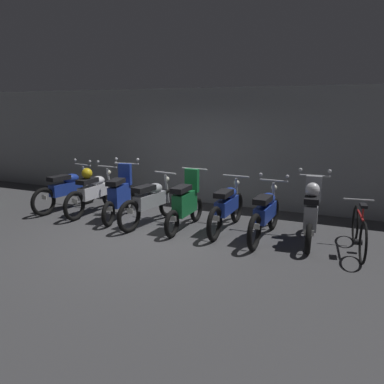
{
  "coord_description": "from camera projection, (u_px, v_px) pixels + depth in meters",
  "views": [
    {
      "loc": [
        3.5,
        -6.02,
        2.42
      ],
      "look_at": [
        0.51,
        0.78,
        0.75
      ],
      "focal_mm": 35.72,
      "sensor_mm": 36.0,
      "label": 1
    }
  ],
  "objects": [
    {
      "name": "motorbike_slot_6",
      "position": [
        265.0,
        213.0,
        7.06
      ],
      "size": [
        0.59,
        1.95,
        1.15
      ],
      "color": "black",
      "rests_on": "ground"
    },
    {
      "name": "motorbike_slot_1",
      "position": [
        94.0,
        191.0,
        8.76
      ],
      "size": [
        0.59,
        1.95,
        1.15
      ],
      "color": "black",
      "rests_on": "ground"
    },
    {
      "name": "motorbike_slot_4",
      "position": [
        186.0,
        203.0,
        7.65
      ],
      "size": [
        0.56,
        1.68,
        1.18
      ],
      "color": "black",
      "rests_on": "ground"
    },
    {
      "name": "motorbike_slot_0",
      "position": [
        67.0,
        189.0,
        9.1
      ],
      "size": [
        0.58,
        1.94,
        1.15
      ],
      "color": "black",
      "rests_on": "ground"
    },
    {
      "name": "motorbike_slot_7",
      "position": [
        311.0,
        212.0,
        6.83
      ],
      "size": [
        0.59,
        1.68,
        1.29
      ],
      "color": "black",
      "rests_on": "ground"
    },
    {
      "name": "motorbike_slot_2",
      "position": [
        120.0,
        195.0,
        8.35
      ],
      "size": [
        0.58,
        1.67,
        1.29
      ],
      "color": "black",
      "rests_on": "ground"
    },
    {
      "name": "bicycle",
      "position": [
        359.0,
        231.0,
        6.43
      ],
      "size": [
        0.5,
        1.72,
        0.89
      ],
      "color": "black",
      "rests_on": "ground"
    },
    {
      "name": "back_wall",
      "position": [
        208.0,
        146.0,
        9.63
      ],
      "size": [
        16.0,
        0.3,
        2.87
      ],
      "primitive_type": "cube",
      "color": "gray",
      "rests_on": "ground"
    },
    {
      "name": "motorbike_slot_3",
      "position": [
        151.0,
        201.0,
        7.96
      ],
      "size": [
        0.56,
        1.94,
        1.03
      ],
      "color": "black",
      "rests_on": "ground"
    },
    {
      "name": "motorbike_slot_5",
      "position": [
        227.0,
        207.0,
        7.53
      ],
      "size": [
        0.56,
        1.95,
        1.03
      ],
      "color": "black",
      "rests_on": "ground"
    },
    {
      "name": "ground_plane",
      "position": [
        151.0,
        236.0,
        7.28
      ],
      "size": [
        80.0,
        80.0,
        0.0
      ],
      "primitive_type": "plane",
      "color": "#424244"
    }
  ]
}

